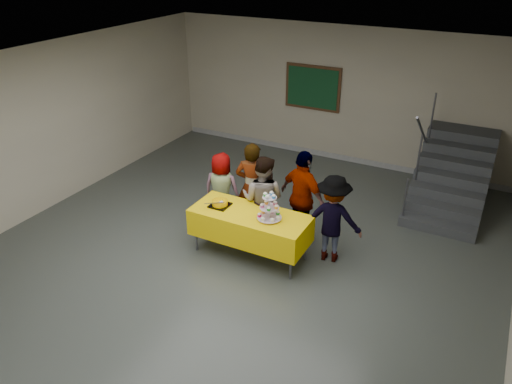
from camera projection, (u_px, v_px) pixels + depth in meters
room_shell at (220, 141)px, 6.76m from camera, size 10.00×10.04×3.02m
bake_table at (250, 225)px, 7.85m from camera, size 1.88×0.78×0.77m
cupcake_stand at (269, 209)px, 7.52m from camera, size 0.38×0.38×0.44m
bear_cake at (220, 203)px, 7.94m from camera, size 0.32×0.36×0.12m
schoolchild_a at (222, 189)px, 8.73m from camera, size 0.71×0.53×1.33m
schoolchild_b at (252, 187)px, 8.48m from camera, size 0.65×0.48×1.61m
schoolchild_c at (263, 199)px, 8.19m from camera, size 0.79×0.65×1.52m
schoolchild_d at (303, 198)px, 8.13m from camera, size 1.03×0.72×1.62m
schoolchild_e at (332, 219)px, 7.70m from camera, size 1.01×0.69×1.44m
staircase at (453, 176)px, 9.62m from camera, size 1.30×2.40×2.04m
noticeboard at (313, 88)px, 11.15m from camera, size 1.30×0.05×1.00m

